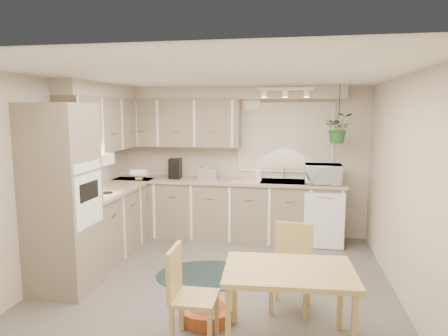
# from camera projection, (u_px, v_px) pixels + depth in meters

# --- Properties ---
(floor) EXTENTS (4.20, 4.20, 0.00)m
(floor) POSITION_uv_depth(u_px,v_px,m) (217.00, 286.00, 4.64)
(floor) COLOR #635C57
(floor) RESTS_ON ground
(ceiling) EXTENTS (4.20, 4.20, 0.00)m
(ceiling) POSITION_uv_depth(u_px,v_px,m) (217.00, 75.00, 4.30)
(ceiling) COLOR white
(ceiling) RESTS_ON wall_back
(wall_back) EXTENTS (4.00, 0.04, 2.40)m
(wall_back) POSITION_uv_depth(u_px,v_px,m) (241.00, 161.00, 6.52)
(wall_back) COLOR beige
(wall_back) RESTS_ON floor
(wall_front) EXTENTS (4.00, 0.04, 2.40)m
(wall_front) POSITION_uv_depth(u_px,v_px,m) (151.00, 246.00, 2.42)
(wall_front) COLOR beige
(wall_front) RESTS_ON floor
(wall_left) EXTENTS (0.04, 4.20, 2.40)m
(wall_left) POSITION_uv_depth(u_px,v_px,m) (55.00, 179.00, 4.82)
(wall_left) COLOR beige
(wall_left) RESTS_ON floor
(wall_right) EXTENTS (0.04, 4.20, 2.40)m
(wall_right) POSITION_uv_depth(u_px,v_px,m) (406.00, 190.00, 4.13)
(wall_right) COLOR beige
(wall_right) RESTS_ON floor
(base_cab_left) EXTENTS (0.60, 1.85, 0.90)m
(base_cab_left) POSITION_uv_depth(u_px,v_px,m) (113.00, 221.00, 5.72)
(base_cab_left) COLOR gray
(base_cab_left) RESTS_ON floor
(base_cab_back) EXTENTS (3.60, 0.60, 0.90)m
(base_cab_back) POSITION_uv_depth(u_px,v_px,m) (226.00, 210.00, 6.37)
(base_cab_back) COLOR gray
(base_cab_back) RESTS_ON floor
(counter_left) EXTENTS (0.64, 1.89, 0.04)m
(counter_left) POSITION_uv_depth(u_px,v_px,m) (112.00, 189.00, 5.66)
(counter_left) COLOR tan
(counter_left) RESTS_ON base_cab_left
(counter_back) EXTENTS (3.64, 0.64, 0.04)m
(counter_back) POSITION_uv_depth(u_px,v_px,m) (226.00, 181.00, 6.29)
(counter_back) COLOR tan
(counter_back) RESTS_ON base_cab_back
(oven_stack) EXTENTS (0.65, 0.65, 2.10)m
(oven_stack) POSITION_uv_depth(u_px,v_px,m) (62.00, 199.00, 4.42)
(oven_stack) COLOR gray
(oven_stack) RESTS_ON floor
(wall_oven_face) EXTENTS (0.02, 0.56, 0.58)m
(wall_oven_face) POSITION_uv_depth(u_px,v_px,m) (89.00, 200.00, 4.36)
(wall_oven_face) COLOR white
(wall_oven_face) RESTS_ON oven_stack
(upper_cab_left) EXTENTS (0.35, 2.00, 0.75)m
(upper_cab_left) POSITION_uv_depth(u_px,v_px,m) (104.00, 125.00, 5.67)
(upper_cab_left) COLOR gray
(upper_cab_left) RESTS_ON wall_left
(upper_cab_back) EXTENTS (2.00, 0.35, 0.75)m
(upper_cab_back) POSITION_uv_depth(u_px,v_px,m) (179.00, 123.00, 6.43)
(upper_cab_back) COLOR gray
(upper_cab_back) RESTS_ON wall_back
(soffit_left) EXTENTS (0.30, 2.00, 0.20)m
(soffit_left) POSITION_uv_depth(u_px,v_px,m) (101.00, 91.00, 5.61)
(soffit_left) COLOR beige
(soffit_left) RESTS_ON wall_left
(soffit_back) EXTENTS (3.60, 0.30, 0.20)m
(soffit_back) POSITION_uv_depth(u_px,v_px,m) (228.00, 93.00, 6.25)
(soffit_back) COLOR beige
(soffit_back) RESTS_ON wall_back
(cooktop) EXTENTS (0.52, 0.58, 0.02)m
(cooktop) POSITION_uv_depth(u_px,v_px,m) (92.00, 196.00, 5.09)
(cooktop) COLOR white
(cooktop) RESTS_ON counter_left
(range_hood) EXTENTS (0.40, 0.60, 0.14)m
(range_hood) POSITION_uv_depth(u_px,v_px,m) (89.00, 160.00, 5.03)
(range_hood) COLOR white
(range_hood) RESTS_ON upper_cab_left
(window_blinds) EXTENTS (1.40, 0.02, 1.00)m
(window_blinds) POSITION_uv_depth(u_px,v_px,m) (285.00, 138.00, 6.31)
(window_blinds) COLOR beige
(window_blinds) RESTS_ON wall_back
(window_frame) EXTENTS (1.50, 0.02, 1.10)m
(window_frame) POSITION_uv_depth(u_px,v_px,m) (285.00, 138.00, 6.32)
(window_frame) COLOR silver
(window_frame) RESTS_ON wall_back
(sink) EXTENTS (0.70, 0.48, 0.10)m
(sink) POSITION_uv_depth(u_px,v_px,m) (284.00, 184.00, 6.15)
(sink) COLOR #A5A7AC
(sink) RESTS_ON counter_back
(dishwasher_front) EXTENTS (0.58, 0.02, 0.83)m
(dishwasher_front) POSITION_uv_depth(u_px,v_px,m) (324.00, 221.00, 5.81)
(dishwasher_front) COLOR white
(dishwasher_front) RESTS_ON base_cab_back
(track_light_bar) EXTENTS (0.80, 0.04, 0.04)m
(track_light_bar) POSITION_uv_depth(u_px,v_px,m) (285.00, 89.00, 5.70)
(track_light_bar) COLOR white
(track_light_bar) RESTS_ON ceiling
(wall_clock) EXTENTS (0.30, 0.03, 0.30)m
(wall_clock) POSITION_uv_depth(u_px,v_px,m) (251.00, 101.00, 6.33)
(wall_clock) COLOR gold
(wall_clock) RESTS_ON wall_back
(dining_table) EXTENTS (1.14, 0.80, 0.69)m
(dining_table) POSITION_uv_depth(u_px,v_px,m) (288.00, 307.00, 3.42)
(dining_table) COLOR tan
(dining_table) RESTS_ON floor
(chair_left) EXTENTS (0.41, 0.41, 0.85)m
(chair_left) POSITION_uv_depth(u_px,v_px,m) (195.00, 295.00, 3.46)
(chair_left) COLOR tan
(chair_left) RESTS_ON floor
(chair_back) EXTENTS (0.45, 0.45, 0.87)m
(chair_back) POSITION_uv_depth(u_px,v_px,m) (291.00, 269.00, 4.02)
(chair_back) COLOR tan
(chair_back) RESTS_ON floor
(braided_rug) EXTENTS (1.44, 1.20, 0.01)m
(braided_rug) POSITION_uv_depth(u_px,v_px,m) (207.00, 275.00, 4.93)
(braided_rug) COLOR black
(braided_rug) RESTS_ON floor
(pet_bed) EXTENTS (0.67, 0.67, 0.12)m
(pet_bed) POSITION_uv_depth(u_px,v_px,m) (207.00, 312.00, 3.90)
(pet_bed) COLOR #C77027
(pet_bed) RESTS_ON floor
(microwave) EXTENTS (0.54, 0.30, 0.36)m
(microwave) POSITION_uv_depth(u_px,v_px,m) (323.00, 172.00, 5.92)
(microwave) COLOR white
(microwave) RESTS_ON counter_back
(soap_bottle) EXTENTS (0.10, 0.20, 0.09)m
(soap_bottle) POSITION_uv_depth(u_px,v_px,m) (258.00, 176.00, 6.35)
(soap_bottle) COLOR white
(soap_bottle) RESTS_ON counter_back
(hanging_plant) EXTENTS (0.41, 0.46, 0.34)m
(hanging_plant) POSITION_uv_depth(u_px,v_px,m) (338.00, 131.00, 5.80)
(hanging_plant) COLOR #295E25
(hanging_plant) RESTS_ON ceiling
(coffee_maker) EXTENTS (0.19, 0.23, 0.32)m
(coffee_maker) POSITION_uv_depth(u_px,v_px,m) (175.00, 169.00, 6.42)
(coffee_maker) COLOR black
(coffee_maker) RESTS_ON counter_back
(toaster) EXTENTS (0.30, 0.17, 0.18)m
(toaster) POSITION_uv_depth(u_px,v_px,m) (208.00, 174.00, 6.36)
(toaster) COLOR #A5A7AC
(toaster) RESTS_ON counter_back
(knife_block) EXTENTS (0.11, 0.11, 0.20)m
(knife_block) POSITION_uv_depth(u_px,v_px,m) (207.00, 173.00, 6.39)
(knife_block) COLOR tan
(knife_block) RESTS_ON counter_back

